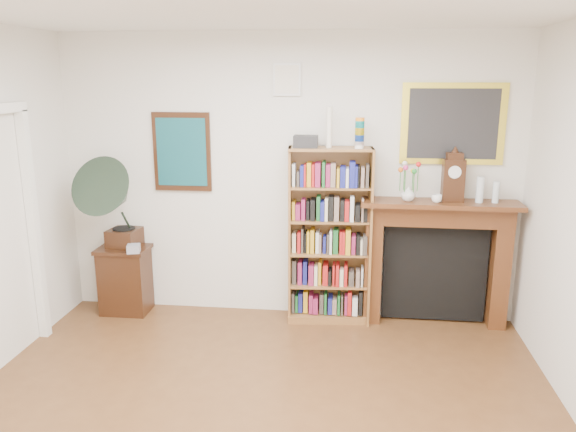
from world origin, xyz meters
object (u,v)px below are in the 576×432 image
object	(u,v)px
mantel_clock	(453,178)
flower_vase	(408,193)
bookshelf	(329,227)
teacup	(437,199)
side_cabinet	(125,280)
cd_stack	(134,249)
bottle_right	(496,192)
fireplace	(436,251)
gramophone	(115,198)
bottle_left	(480,190)

from	to	relation	value
mantel_clock	flower_vase	distance (m)	0.43
bookshelf	teacup	size ratio (longest dim) A/B	20.81
side_cabinet	mantel_clock	size ratio (longest dim) A/B	1.51
bookshelf	teacup	distance (m)	1.04
teacup	cd_stack	bearing A→B (deg)	-177.65
mantel_clock	bottle_right	bearing A→B (deg)	-4.52
mantel_clock	flower_vase	size ratio (longest dim) A/B	3.28
bottle_right	fireplace	bearing A→B (deg)	172.81
gramophone	teacup	bearing A→B (deg)	7.90
side_cabinet	fireplace	world-z (taller)	fireplace
fireplace	bottle_right	bearing A→B (deg)	-6.54
side_cabinet	gramophone	bearing A→B (deg)	-90.28
cd_stack	mantel_clock	distance (m)	3.14
bookshelf	gramophone	xyz separation A→B (m)	(-2.08, -0.15, 0.27)
cd_stack	mantel_clock	bearing A→B (deg)	3.36
gramophone	flower_vase	xyz separation A→B (m)	(2.81, 0.13, 0.08)
side_cabinet	teacup	bearing A→B (deg)	-0.70
flower_vase	bottle_right	bearing A→B (deg)	0.51
flower_vase	teacup	bearing A→B (deg)	-10.94
teacup	bottle_left	world-z (taller)	bottle_left
cd_stack	bottle_left	size ratio (longest dim) A/B	0.50
mantel_clock	teacup	size ratio (longest dim) A/B	4.78
side_cabinet	flower_vase	size ratio (longest dim) A/B	4.97
teacup	bottle_right	bearing A→B (deg)	6.03
mantel_clock	gramophone	bearing A→B (deg)	178.46
mantel_clock	bottle_left	world-z (taller)	mantel_clock
fireplace	mantel_clock	world-z (taller)	mantel_clock
teacup	bottle_left	bearing A→B (deg)	7.86
side_cabinet	fireplace	xyz separation A→B (m)	(3.12, 0.10, 0.39)
bookshelf	cd_stack	xyz separation A→B (m)	(-1.91, -0.18, -0.23)
fireplace	flower_vase	size ratio (longest dim) A/B	10.59
bookshelf	mantel_clock	xyz separation A→B (m)	(1.13, -0.00, 0.50)
flower_vase	bottle_right	world-z (taller)	bottle_right
cd_stack	bottle_right	world-z (taller)	bottle_right
side_cabinet	flower_vase	xyz separation A→B (m)	(2.81, 0.03, 0.97)
bottle_left	mantel_clock	bearing A→B (deg)	178.76
mantel_clock	fireplace	bearing A→B (deg)	145.14
bookshelf	cd_stack	size ratio (longest dim) A/B	16.62
gramophone	cd_stack	xyz separation A→B (m)	(0.17, -0.03, -0.50)
cd_stack	bottle_left	xyz separation A→B (m)	(3.29, 0.17, 0.63)
bookshelf	gramophone	distance (m)	2.11
bookshelf	side_cabinet	bearing A→B (deg)	176.65
side_cabinet	bottle_left	xyz separation A→B (m)	(3.46, 0.03, 1.02)
bottle_left	bottle_right	size ratio (longest dim) A/B	1.20
fireplace	teacup	distance (m)	0.56
teacup	bottle_right	distance (m)	0.54
bottle_right	teacup	bearing A→B (deg)	-173.97
bookshelf	side_cabinet	world-z (taller)	bookshelf
bottle_right	bottle_left	bearing A→B (deg)	-178.99
fireplace	bottle_left	xyz separation A→B (m)	(0.35, -0.06, 0.63)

